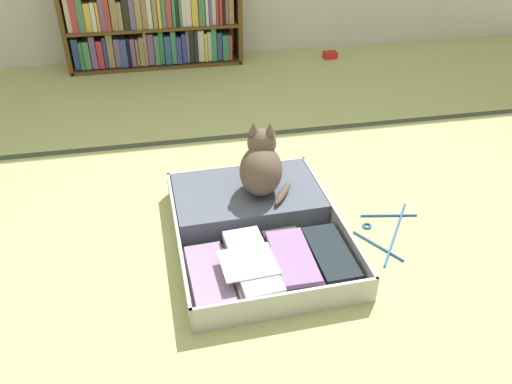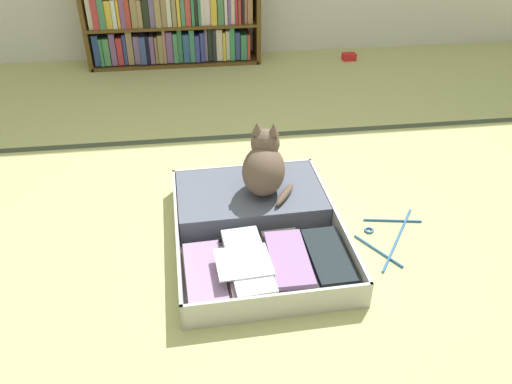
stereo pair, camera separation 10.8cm
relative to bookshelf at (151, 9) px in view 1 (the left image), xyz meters
The scene contains 7 objects.
ground_plane 2.31m from the bookshelf, 81.91° to the right, with size 10.00×10.00×0.00m, color tan.
tatami_border 1.36m from the bookshelf, 75.76° to the right, with size 4.80×0.05×0.00m.
bookshelf is the anchor object (origin of this frame).
open_suitcase 2.19m from the bookshelf, 81.08° to the right, with size 0.69×0.88×0.11m.
black_cat 2.03m from the bookshelf, 78.87° to the right, with size 0.26×0.29×0.30m.
clothes_hanger 2.43m from the bookshelf, 68.60° to the right, with size 0.32×0.38×0.01m.
small_red_pouch 1.38m from the bookshelf, ahead, with size 0.10×0.07×0.05m.
Camera 1 is at (-0.32, -1.56, 1.35)m, focal length 36.10 mm.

